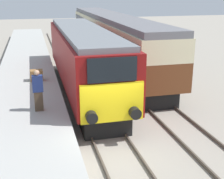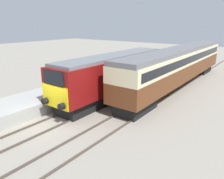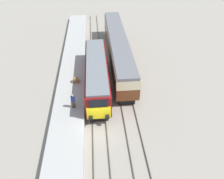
# 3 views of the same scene
# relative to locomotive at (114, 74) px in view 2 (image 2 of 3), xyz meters

# --- Properties ---
(ground_plane) EXTENTS (120.00, 120.00, 0.00)m
(ground_plane) POSITION_rel_locomotive_xyz_m (0.00, -7.39, -2.13)
(ground_plane) COLOR gray
(platform_left) EXTENTS (3.50, 50.00, 0.95)m
(platform_left) POSITION_rel_locomotive_xyz_m (-3.30, 0.61, -1.66)
(platform_left) COLOR #A8A8A3
(platform_left) RESTS_ON ground_plane
(rails_near_track) EXTENTS (1.51, 60.00, 0.14)m
(rails_near_track) POSITION_rel_locomotive_xyz_m (0.00, -2.39, -2.06)
(rails_near_track) COLOR #4C4238
(rails_near_track) RESTS_ON ground_plane
(rails_far_track) EXTENTS (1.50, 60.00, 0.14)m
(rails_far_track) POSITION_rel_locomotive_xyz_m (3.40, -2.39, -2.06)
(rails_far_track) COLOR #4C4238
(rails_far_track) RESTS_ON ground_plane
(locomotive) EXTENTS (2.70, 13.79, 3.82)m
(locomotive) POSITION_rel_locomotive_xyz_m (0.00, 0.00, 0.00)
(locomotive) COLOR black
(locomotive) RESTS_ON ground_plane
(passenger_carriage) EXTENTS (2.75, 21.67, 4.03)m
(passenger_carriage) POSITION_rel_locomotive_xyz_m (3.40, 6.73, 0.33)
(passenger_carriage) COLOR black
(passenger_carriage) RESTS_ON ground_plane
(person_on_platform) EXTENTS (0.44, 0.26, 1.78)m
(person_on_platform) POSITION_rel_locomotive_xyz_m (-2.70, -4.64, -0.29)
(person_on_platform) COLOR #473828
(person_on_platform) RESTS_ON platform_left
(luggage_crate) EXTENTS (0.70, 0.56, 0.60)m
(luggage_crate) POSITION_rel_locomotive_xyz_m (-2.69, 0.17, -0.88)
(luggage_crate) COLOR olive
(luggage_crate) RESTS_ON platform_left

